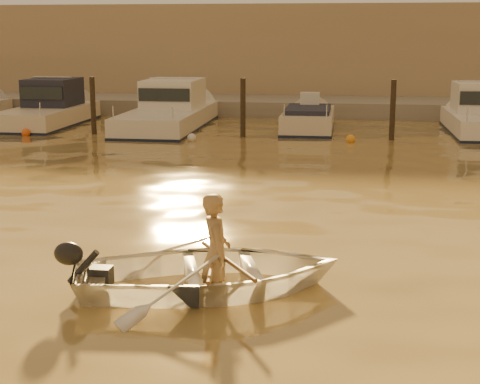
% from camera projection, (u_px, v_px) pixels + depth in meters
% --- Properties ---
extents(ground_plane, '(160.00, 160.00, 0.00)m').
position_uv_depth(ground_plane, '(136.00, 256.00, 11.78)').
color(ground_plane, olive).
rests_on(ground_plane, ground).
extents(dinghy, '(4.33, 3.63, 0.77)m').
position_uv_depth(dinghy, '(209.00, 272.00, 10.18)').
color(dinghy, white).
rests_on(dinghy, ground_plane).
extents(person, '(0.56, 0.70, 1.67)m').
position_uv_depth(person, '(216.00, 253.00, 10.14)').
color(person, '#99764C').
rests_on(person, dinghy).
extents(outboard_motor, '(0.98, 0.65, 0.70)m').
position_uv_depth(outboard_motor, '(99.00, 276.00, 9.95)').
color(outboard_motor, black).
rests_on(outboard_motor, dinghy).
extents(oar_port, '(1.08, 1.86, 0.13)m').
position_uv_depth(oar_port, '(227.00, 260.00, 10.19)').
color(oar_port, olive).
rests_on(oar_port, dinghy).
extents(oar_starboard, '(0.32, 2.09, 0.13)m').
position_uv_depth(oar_starboard, '(213.00, 261.00, 10.16)').
color(oar_starboard, brown).
rests_on(oar_starboard, dinghy).
extents(moored_boat_1, '(2.20, 6.57, 1.75)m').
position_uv_depth(moored_boat_1, '(48.00, 109.00, 28.25)').
color(moored_boat_1, beige).
rests_on(moored_boat_1, ground_plane).
extents(moored_boat_2, '(2.51, 8.33, 1.75)m').
position_uv_depth(moored_boat_2, '(169.00, 111.00, 27.59)').
color(moored_boat_2, silver).
rests_on(moored_boat_2, ground_plane).
extents(moored_boat_3, '(1.79, 5.26, 0.95)m').
position_uv_depth(moored_boat_3, '(308.00, 124.00, 26.94)').
color(moored_boat_3, beige).
rests_on(moored_boat_3, ground_plane).
extents(moored_boat_4, '(1.97, 6.17, 1.75)m').
position_uv_depth(moored_boat_4, '(478.00, 115.00, 26.02)').
color(moored_boat_4, white).
rests_on(moored_boat_4, ground_plane).
extents(piling_1, '(0.18, 0.18, 2.20)m').
position_uv_depth(piling_1, '(93.00, 108.00, 25.70)').
color(piling_1, '#2D2319').
rests_on(piling_1, ground_plane).
extents(piling_2, '(0.18, 0.18, 2.20)m').
position_uv_depth(piling_2, '(243.00, 111.00, 24.97)').
color(piling_2, '#2D2319').
rests_on(piling_2, ground_plane).
extents(piling_3, '(0.18, 0.18, 2.20)m').
position_uv_depth(piling_3, '(393.00, 113.00, 24.27)').
color(piling_3, '#2D2319').
rests_on(piling_3, ground_plane).
extents(fender_b, '(0.30, 0.30, 0.30)m').
position_uv_depth(fender_b, '(26.00, 133.00, 25.45)').
color(fender_b, '#E0581A').
rests_on(fender_b, ground_plane).
extents(fender_c, '(0.30, 0.30, 0.30)m').
position_uv_depth(fender_c, '(192.00, 138.00, 24.22)').
color(fender_c, silver).
rests_on(fender_c, ground_plane).
extents(fender_d, '(0.30, 0.30, 0.30)m').
position_uv_depth(fender_d, '(351.00, 139.00, 23.94)').
color(fender_d, orange).
rests_on(fender_d, ground_plane).
extents(quay, '(52.00, 4.00, 1.00)m').
position_uv_depth(quay, '(271.00, 110.00, 32.54)').
color(quay, gray).
rests_on(quay, ground_plane).
extents(waterfront_building, '(46.00, 7.00, 4.80)m').
position_uv_depth(waterfront_building, '(283.00, 54.00, 37.38)').
color(waterfront_building, '#9E8466').
rests_on(waterfront_building, quay).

